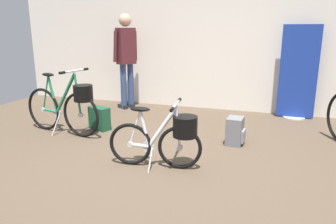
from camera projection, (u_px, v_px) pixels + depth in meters
The scene contains 8 objects.
ground_plane at pixel (162, 167), 3.50m from camera, with size 8.19×8.19×0.00m, color brown.
back_wall at pixel (215, 34), 5.79m from camera, with size 8.19×0.10×2.79m, color silver.
floor_banner_stand at pixel (298, 78), 5.28m from camera, with size 0.60×0.36×1.55m.
folding_bike_foreground at pixel (166, 136), 3.40m from camera, with size 1.03×0.53×0.74m.
display_bike_left at pixel (67, 105), 4.49m from camera, with size 1.35×0.53×0.95m.
visitor_near_wall at pixel (126, 55), 5.89m from camera, with size 0.38×0.46×1.75m.
backpack_on_floor at pixel (100, 118), 4.79m from camera, with size 0.36×0.28×0.34m.
handbag_on_floor at pixel (235, 131), 4.16m from camera, with size 0.24×0.27×0.36m.
Camera 1 is at (1.11, -3.04, 1.46)m, focal length 33.98 mm.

